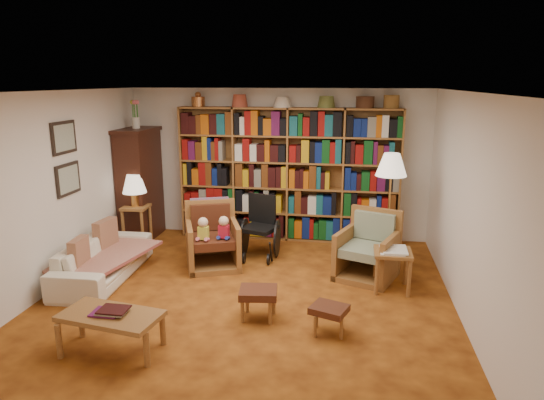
% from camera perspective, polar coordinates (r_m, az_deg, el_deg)
% --- Properties ---
extents(floor, '(5.00, 5.00, 0.00)m').
position_cam_1_polar(floor, '(6.19, -2.87, -11.17)').
color(floor, '#B1601B').
rests_on(floor, ground).
extents(ceiling, '(5.00, 5.00, 0.00)m').
position_cam_1_polar(ceiling, '(5.61, -3.19, 12.64)').
color(ceiling, silver).
rests_on(ceiling, wall_back).
extents(wall_back, '(5.00, 0.00, 5.00)m').
position_cam_1_polar(wall_back, '(8.18, 0.66, 4.26)').
color(wall_back, white).
rests_on(wall_back, floor).
extents(wall_front, '(5.00, 0.00, 5.00)m').
position_cam_1_polar(wall_front, '(3.49, -11.78, -9.56)').
color(wall_front, white).
rests_on(wall_front, floor).
extents(wall_left, '(0.00, 5.00, 5.00)m').
position_cam_1_polar(wall_left, '(6.75, -24.27, 0.93)').
color(wall_left, white).
rests_on(wall_left, floor).
extents(wall_right, '(0.00, 5.00, 5.00)m').
position_cam_1_polar(wall_right, '(5.80, 21.92, -0.81)').
color(wall_right, white).
rests_on(wall_right, floor).
extents(bookshelf, '(3.60, 0.30, 2.42)m').
position_cam_1_polar(bookshelf, '(8.00, 1.89, 3.45)').
color(bookshelf, olive).
rests_on(bookshelf, floor).
extents(curio_cabinet, '(0.50, 0.95, 2.40)m').
position_cam_1_polar(curio_cabinet, '(8.40, -15.27, 1.96)').
color(curio_cabinet, '#39180F').
rests_on(curio_cabinet, floor).
extents(framed_pictures, '(0.03, 0.52, 0.97)m').
position_cam_1_polar(framed_pictures, '(6.92, -23.08, 4.51)').
color(framed_pictures, black).
rests_on(framed_pictures, wall_left).
extents(sofa, '(1.86, 0.80, 0.53)m').
position_cam_1_polar(sofa, '(7.00, -19.22, -6.58)').
color(sofa, '#EEE4CA').
rests_on(sofa, floor).
extents(sofa_throw, '(1.07, 1.63, 0.04)m').
position_cam_1_polar(sofa_throw, '(6.96, -18.88, -6.36)').
color(sofa_throw, beige).
rests_on(sofa_throw, sofa).
extents(cushion_left, '(0.18, 0.43, 0.42)m').
position_cam_1_polar(cushion_left, '(7.29, -18.95, -4.21)').
color(cushion_left, maroon).
rests_on(cushion_left, sofa).
extents(cushion_right, '(0.15, 0.38, 0.37)m').
position_cam_1_polar(cushion_right, '(6.71, -21.73, -6.00)').
color(cushion_right, maroon).
rests_on(cushion_right, sofa).
extents(side_table_lamp, '(0.42, 0.42, 0.67)m').
position_cam_1_polar(side_table_lamp, '(8.08, -15.66, -1.98)').
color(side_table_lamp, olive).
rests_on(side_table_lamp, floor).
extents(table_lamp, '(0.38, 0.38, 0.51)m').
position_cam_1_polar(table_lamp, '(7.95, -15.91, 1.74)').
color(table_lamp, gold).
rests_on(table_lamp, side_table_lamp).
extents(armchair_leather, '(1.00, 1.00, 0.93)m').
position_cam_1_polar(armchair_leather, '(7.10, -6.76, -4.60)').
color(armchair_leather, olive).
rests_on(armchair_leather, floor).
extents(armchair_sage, '(1.00, 0.99, 0.91)m').
position_cam_1_polar(armchair_sage, '(6.80, 11.08, -5.92)').
color(armchair_sage, olive).
rests_on(armchair_sage, floor).
extents(wheelchair, '(0.57, 0.75, 0.94)m').
position_cam_1_polar(wheelchair, '(7.38, -1.35, -3.40)').
color(wheelchair, black).
rests_on(wheelchair, floor).
extents(floor_lamp, '(0.44, 0.44, 1.64)m').
position_cam_1_polar(floor_lamp, '(6.96, 13.85, 3.52)').
color(floor_lamp, gold).
rests_on(floor_lamp, floor).
extents(side_table_papers, '(0.47, 0.47, 0.55)m').
position_cam_1_polar(side_table_papers, '(6.37, 14.00, -6.58)').
color(side_table_papers, olive).
rests_on(side_table_papers, floor).
extents(footstool_a, '(0.46, 0.40, 0.35)m').
position_cam_1_polar(footstool_a, '(5.53, -1.62, -11.04)').
color(footstool_a, '#542716').
rests_on(footstool_a, floor).
extents(footstool_b, '(0.45, 0.42, 0.31)m').
position_cam_1_polar(footstool_b, '(5.28, 6.74, -12.85)').
color(footstool_b, '#542716').
rests_on(footstool_b, floor).
extents(coffee_table, '(1.05, 0.64, 0.46)m').
position_cam_1_polar(coffee_table, '(5.13, -18.44, -13.06)').
color(coffee_table, olive).
rests_on(coffee_table, floor).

